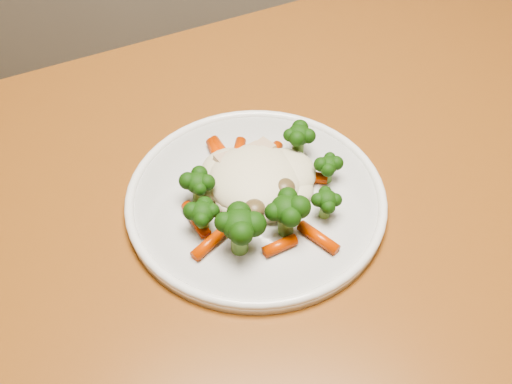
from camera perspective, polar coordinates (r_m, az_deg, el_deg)
dining_table at (r=0.78m, az=7.92°, el=-5.92°), size 1.37×1.17×0.75m
plate at (r=0.69m, az=-0.00°, el=-0.78°), size 0.28×0.28×0.01m
meal at (r=0.67m, az=0.19°, el=0.51°), size 0.18×0.19×0.05m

